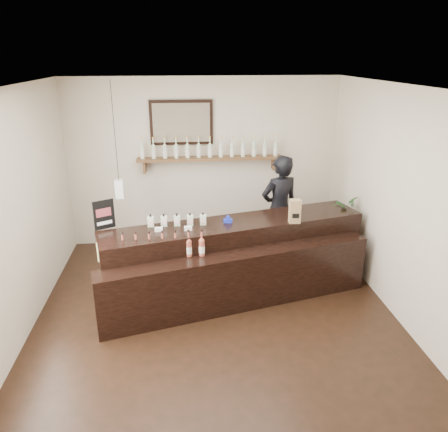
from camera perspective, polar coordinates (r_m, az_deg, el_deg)
name	(u,v)px	position (r m, az deg, el deg)	size (l,w,h in m)	color
ground	(217,317)	(5.66, -0.96, -13.05)	(5.00, 5.00, 0.00)	black
room_shell	(216,188)	(4.93, -1.07, 3.68)	(5.00, 5.00, 5.00)	beige
back_wall_decor	(195,143)	(7.22, -3.83, 9.44)	(2.66, 0.96, 1.69)	#57301D
counter	(236,262)	(5.94, 1.53, -6.06)	(3.66, 1.84, 1.18)	black
promo_sign	(104,215)	(5.77, -15.41, 0.18)	(0.25, 0.15, 0.38)	black
paper_bag	(295,211)	(5.85, 9.24, 0.61)	(0.15, 0.12, 0.32)	#9D794B
tape_dispenser	(228,220)	(5.81, 0.52, -0.53)	(0.12, 0.07, 0.10)	#1728A6
side_cabinet	(340,245)	(6.94, 14.87, -3.67)	(0.46, 0.57, 0.74)	#57301D
potted_plant	(343,210)	(6.73, 15.31, 0.82)	(0.37, 0.32, 0.41)	#2D6829
shopkeeper	(279,203)	(6.79, 7.25, 1.74)	(0.71, 0.46, 1.94)	black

